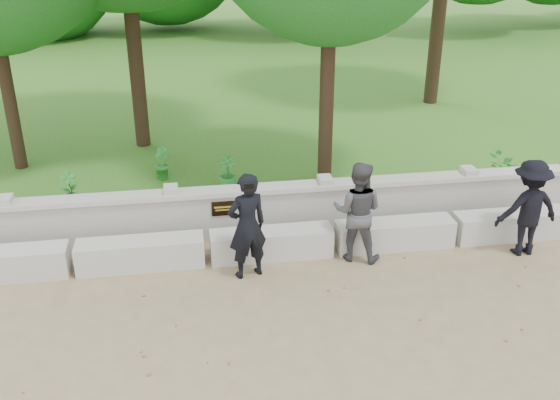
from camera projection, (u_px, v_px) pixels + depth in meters
The scene contains 11 objects.
ground at pixel (216, 335), 7.95m from camera, with size 80.00×80.00×0.00m, color #917C59.
lawn at pixel (187, 77), 20.50m from camera, with size 40.00×22.00×0.25m, color #336417.
concrete_bench at pixel (207, 248), 9.57m from camera, with size 11.90×0.45×0.45m.
parapet_wall at pixel (204, 215), 10.10m from camera, with size 12.50×0.35×0.90m.
man_main at pixel (247, 226), 8.96m from camera, with size 0.68×0.63×1.63m.
visitor_left at pixel (358, 211), 9.45m from camera, with size 0.95×0.86×1.59m.
visitor_mid at pixel (528, 208), 9.60m from camera, with size 1.03×0.61×1.56m.
shrub_a at pixel (70, 187), 10.92m from camera, with size 0.32×0.22×0.61m, color #2D8430.
shrub_b at pixel (161, 163), 11.95m from camera, with size 0.35×0.28×0.63m, color #2D8430.
shrub_c at pixel (505, 172), 11.50m from camera, with size 0.61×0.53×0.68m, color #2D8430.
shrub_d at pixel (227, 173), 11.48m from camera, with size 0.36×0.32×0.64m, color #2D8430.
Camera 1 is at (-0.25, -6.59, 4.83)m, focal length 40.00 mm.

